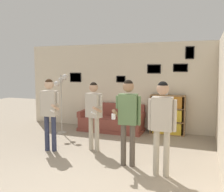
# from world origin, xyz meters

# --- Properties ---
(wall_back) EXTENTS (7.31, 0.08, 2.70)m
(wall_back) POSITION_xyz_m (0.00, 4.58, 1.36)
(wall_back) COLOR beige
(wall_back) RESTS_ON ground_plane
(wall_right) EXTENTS (0.06, 6.95, 2.70)m
(wall_right) POSITION_xyz_m (2.49, 2.27, 1.35)
(wall_right) COLOR beige
(wall_right) RESTS_ON ground_plane
(couch) EXTENTS (1.99, 0.80, 0.83)m
(couch) POSITION_xyz_m (-0.54, 4.15, 0.28)
(couch) COLOR brown
(couch) RESTS_ON ground_plane
(bookshelf) EXTENTS (1.00, 0.30, 1.16)m
(bookshelf) POSITION_xyz_m (1.13, 4.36, 0.58)
(bookshelf) COLOR olive
(bookshelf) RESTS_ON ground_plane
(floor_lamp) EXTENTS (0.37, 0.40, 1.76)m
(floor_lamp) POSITION_xyz_m (-1.82, 3.35, 1.28)
(floor_lamp) COLOR #ADA89E
(floor_lamp) RESTS_ON ground_plane
(person_player_foreground_left) EXTENTS (0.52, 0.44, 1.69)m
(person_player_foreground_left) POSITION_xyz_m (-1.22, 1.88, 1.04)
(person_player_foreground_left) COLOR #2D334C
(person_player_foreground_left) RESTS_ON ground_plane
(person_player_foreground_center) EXTENTS (0.48, 0.53, 1.62)m
(person_player_foreground_center) POSITION_xyz_m (-0.27, 2.26, 0.99)
(person_player_foreground_center) COLOR #B7AD99
(person_player_foreground_center) RESTS_ON ground_plane
(person_watcher_holding_cup) EXTENTS (0.50, 0.44, 1.71)m
(person_watcher_holding_cup) POSITION_xyz_m (0.75, 1.64, 1.06)
(person_watcher_holding_cup) COLOR brown
(person_watcher_holding_cup) RESTS_ON ground_plane
(person_spectator_near_bookshelf) EXTENTS (0.50, 0.22, 1.71)m
(person_spectator_near_bookshelf) POSITION_xyz_m (1.45, 1.40, 1.05)
(person_spectator_near_bookshelf) COLOR #B7AD99
(person_spectator_near_bookshelf) RESTS_ON ground_plane
(drinking_cup) EXTENTS (0.09, 0.09, 0.11)m
(drinking_cup) POSITION_xyz_m (1.09, 4.36, 1.21)
(drinking_cup) COLOR white
(drinking_cup) RESTS_ON bookshelf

